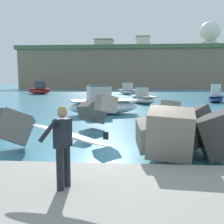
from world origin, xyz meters
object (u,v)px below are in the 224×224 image
(surfer_with_board, at_px, (65,140))
(boat_near_left, at_px, (39,90))
(boat_mid_left, at_px, (216,96))
(boat_mid_centre, at_px, (129,91))
(radar_dome, at_px, (210,35))
(station_building_central, at_px, (143,44))
(station_building_west, at_px, (104,46))
(boat_near_centre, at_px, (143,98))
(boat_mid_right, at_px, (103,105))

(surfer_with_board, height_order, boat_near_left, boat_near_left)
(surfer_with_board, xyz_separation_m, boat_mid_left, (11.56, 26.20, -0.60))
(boat_mid_centre, distance_m, radar_dome, 62.76)
(surfer_with_board, relative_size, station_building_central, 0.31)
(station_building_west, bearing_deg, boat_near_centre, -80.88)
(radar_dome, bearing_deg, boat_near_centre, -111.34)
(boat_mid_centre, xyz_separation_m, station_building_central, (4.67, 49.34, 15.20))
(boat_near_left, height_order, station_building_central, station_building_central)
(boat_mid_left, height_order, radar_dome, radar_dome)
(boat_mid_centre, height_order, station_building_west, station_building_west)
(surfer_with_board, bearing_deg, boat_near_centre, 83.31)
(boat_mid_centre, bearing_deg, station_building_central, 84.60)
(surfer_with_board, height_order, boat_mid_left, boat_mid_left)
(boat_mid_left, height_order, station_building_central, station_building_central)
(boat_near_centre, height_order, boat_mid_right, boat_mid_right)
(boat_near_centre, height_order, boat_mid_left, boat_mid_left)
(boat_mid_centre, distance_m, station_building_central, 51.84)
(boat_mid_centre, bearing_deg, radar_dome, 60.51)
(radar_dome, distance_m, station_building_central, 25.23)
(boat_near_centre, bearing_deg, boat_mid_centre, 95.23)
(station_building_west, xyz_separation_m, station_building_central, (14.72, -5.14, 0.05))
(boat_near_centre, distance_m, boat_mid_right, 10.43)
(surfer_with_board, bearing_deg, boat_mid_centre, 88.59)
(station_building_west, relative_size, station_building_central, 1.14)
(boat_mid_left, xyz_separation_m, boat_mid_right, (-12.19, -12.35, 0.06))
(boat_near_left, relative_size, boat_near_centre, 1.23)
(boat_near_left, bearing_deg, station_building_west, 82.71)
(boat_mid_centre, bearing_deg, boat_mid_left, -57.38)
(radar_dome, bearing_deg, boat_mid_right, -111.07)
(surfer_with_board, distance_m, boat_near_left, 45.50)
(station_building_central, bearing_deg, radar_dome, 6.50)
(boat_near_centre, height_order, station_building_west, station_building_west)
(surfer_with_board, bearing_deg, station_building_central, 86.44)
(boat_near_left, relative_size, boat_mid_right, 1.07)
(station_building_west, bearing_deg, station_building_central, -19.25)
(boat_near_left, bearing_deg, boat_mid_centre, 0.07)
(surfer_with_board, xyz_separation_m, boat_near_left, (-15.97, 42.60, -0.50))
(boat_mid_right, relative_size, radar_dome, 0.53)
(boat_mid_left, distance_m, station_building_west, 75.37)
(boat_mid_left, height_order, boat_mid_centre, boat_mid_centre)
(boat_near_centre, xyz_separation_m, boat_mid_left, (8.78, 2.49, 0.07))
(boat_mid_left, bearing_deg, boat_mid_right, -134.63)
(surfer_with_board, distance_m, boat_mid_left, 28.64)
(boat_mid_left, bearing_deg, surfer_with_board, -113.81)
(surfer_with_board, bearing_deg, boat_mid_right, 92.60)
(boat_mid_centre, bearing_deg, surfer_with_board, -91.41)
(boat_mid_right, bearing_deg, boat_near_centre, 70.91)
(boat_near_centre, bearing_deg, station_building_west, 99.12)
(boat_near_centre, bearing_deg, surfer_with_board, -96.69)
(boat_mid_left, bearing_deg, boat_near_centre, -164.16)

